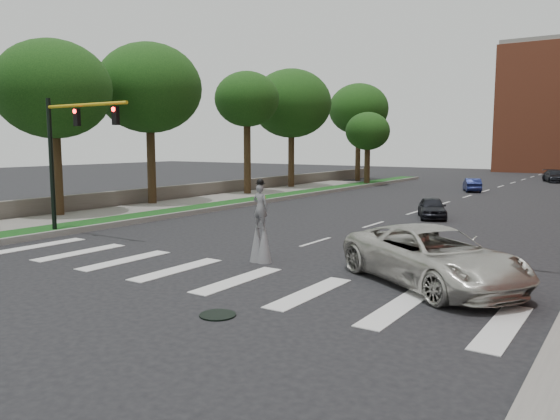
% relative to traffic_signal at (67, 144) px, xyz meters
% --- Properties ---
extents(ground_plane, '(160.00, 160.00, 0.00)m').
position_rel_traffic_signal_xyz_m(ground_plane, '(9.78, -3.00, -4.15)').
color(ground_plane, black).
rests_on(ground_plane, ground).
extents(grass_median, '(2.00, 60.00, 0.25)m').
position_rel_traffic_signal_xyz_m(grass_median, '(-1.72, 17.00, -4.03)').
color(grass_median, '#113E14').
rests_on(grass_median, ground).
extents(median_curb, '(0.20, 60.00, 0.28)m').
position_rel_traffic_signal_xyz_m(median_curb, '(-0.67, 17.00, -4.01)').
color(median_curb, gray).
rests_on(median_curb, ground).
extents(sidewalk_left, '(4.00, 60.00, 0.18)m').
position_rel_traffic_signal_xyz_m(sidewalk_left, '(-4.72, 7.00, -4.06)').
color(sidewalk_left, slate).
rests_on(sidewalk_left, ground).
extents(stone_wall, '(0.50, 56.00, 1.10)m').
position_rel_traffic_signal_xyz_m(stone_wall, '(-7.22, 19.00, -3.60)').
color(stone_wall, '#5B554E').
rests_on(stone_wall, ground).
extents(manhole, '(0.90, 0.90, 0.04)m').
position_rel_traffic_signal_xyz_m(manhole, '(12.78, -5.00, -4.13)').
color(manhole, black).
rests_on(manhole, ground).
extents(traffic_signal, '(5.30, 0.23, 6.20)m').
position_rel_traffic_signal_xyz_m(traffic_signal, '(0.00, 0.00, 0.00)').
color(traffic_signal, black).
rests_on(traffic_signal, ground).
extents(stilt_performer, '(0.84, 0.53, 2.97)m').
position_rel_traffic_signal_xyz_m(stilt_performer, '(10.13, 0.50, -3.00)').
color(stilt_performer, '#322314').
rests_on(stilt_performer, ground).
extents(suv_crossing, '(6.84, 5.86, 1.75)m').
position_rel_traffic_signal_xyz_m(suv_crossing, '(16.22, 0.75, -3.28)').
color(suv_crossing, beige).
rests_on(suv_crossing, ground).
extents(car_near, '(2.68, 3.78, 1.20)m').
position_rel_traffic_signal_xyz_m(car_near, '(11.48, 15.11, -3.55)').
color(car_near, black).
rests_on(car_near, ground).
extents(car_mid, '(2.43, 3.73, 1.16)m').
position_rel_traffic_signal_xyz_m(car_mid, '(8.92, 33.68, -3.57)').
color(car_mid, navy).
rests_on(car_mid, ground).
extents(car_far, '(3.35, 4.95, 1.33)m').
position_rel_traffic_signal_xyz_m(car_far, '(13.41, 50.11, -3.48)').
color(car_far, black).
rests_on(car_far, ground).
extents(tree_1, '(6.34, 6.34, 9.83)m').
position_rel_traffic_signal_xyz_m(tree_1, '(-6.06, 3.55, 2.95)').
color(tree_1, '#322314').
rests_on(tree_1, ground).
extents(tree_2, '(6.90, 6.90, 10.72)m').
position_rel_traffic_signal_xyz_m(tree_2, '(-6.17, 10.69, 3.60)').
color(tree_2, '#322314').
rests_on(tree_2, ground).
extents(tree_3, '(5.10, 5.10, 9.80)m').
position_rel_traffic_signal_xyz_m(tree_3, '(-5.16, 19.98, 3.40)').
color(tree_3, '#322314').
rests_on(tree_3, ground).
extents(tree_4, '(7.29, 7.29, 10.86)m').
position_rel_traffic_signal_xyz_m(tree_4, '(-5.85, 27.60, 3.59)').
color(tree_4, '#322314').
rests_on(tree_4, ground).
extents(tree_5, '(6.58, 6.58, 10.70)m').
position_rel_traffic_signal_xyz_m(tree_5, '(-5.36, 40.65, 3.72)').
color(tree_5, '#322314').
rests_on(tree_5, ground).
extents(tree_6, '(4.37, 4.37, 7.21)m').
position_rel_traffic_signal_xyz_m(tree_6, '(-1.59, 34.89, 1.14)').
color(tree_6, '#322314').
rests_on(tree_6, ground).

